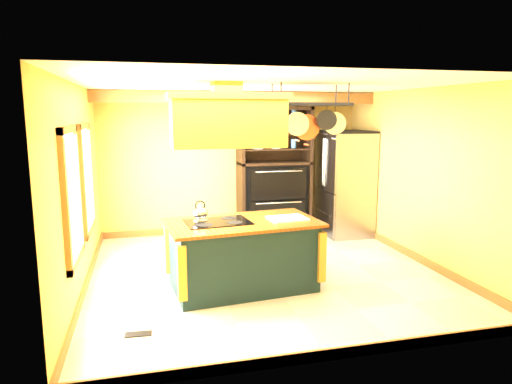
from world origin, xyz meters
name	(u,v)px	position (x,y,z in m)	size (l,w,h in m)	color
floor	(265,273)	(0.00, 0.00, 0.00)	(5.00, 5.00, 0.00)	beige
ceiling	(266,85)	(0.00, 0.00, 2.70)	(5.00, 5.00, 0.00)	white
wall_back	(232,164)	(0.00, 2.50, 1.35)	(5.00, 0.02, 2.70)	#DCBB50
wall_front	(337,222)	(0.00, -2.50, 1.35)	(5.00, 0.02, 2.70)	#DCBB50
wall_left	(79,189)	(-2.50, 0.00, 1.35)	(0.02, 5.00, 2.70)	#DCBB50
wall_right	(421,176)	(2.50, 0.00, 1.35)	(0.02, 5.00, 2.70)	#DCBB50
ceiling_beam	(240,97)	(0.00, 1.70, 2.59)	(5.00, 0.15, 0.20)	#965A2E
window_near	(72,196)	(-2.47, -0.80, 1.40)	(0.06, 1.06, 1.56)	#965A2E
window_far	(87,179)	(-2.47, 0.60, 1.40)	(0.06, 1.06, 1.56)	#965A2E
kitchen_island	(243,254)	(-0.44, -0.50, 0.47)	(2.07, 1.29, 1.11)	#13292D
range_hood	(227,119)	(-0.64, -0.50, 2.25)	(1.47, 0.83, 0.80)	gold
pot_rack	(310,113)	(0.47, -0.49, 2.33)	(1.09, 0.50, 0.74)	black
refrigerator	(345,185)	(2.06, 1.78, 0.95)	(0.85, 1.00, 1.96)	gray
hutch	(273,185)	(0.76, 2.24, 0.93)	(1.38, 0.62, 2.44)	black
floor_register	(138,334)	(-1.80, -1.53, 0.01)	(0.28, 0.12, 0.01)	black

